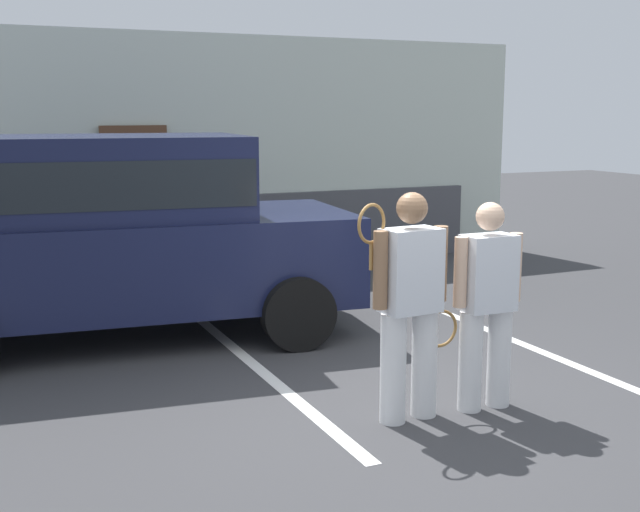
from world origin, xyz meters
name	(u,v)px	position (x,y,z in m)	size (l,w,h in m)	color
ground_plane	(406,415)	(0.00, 0.00, 0.00)	(40.00, 40.00, 0.00)	#38383A
parking_stripe_1	(259,369)	(-0.65, 1.50, 0.00)	(0.12, 4.40, 0.01)	silver
parking_stripe_2	(503,336)	(2.02, 1.50, 0.00)	(0.12, 4.40, 0.01)	silver
house_frontage	(188,162)	(-0.01, 6.18, 1.58)	(10.61, 0.40, 3.36)	silver
parked_suv	(112,227)	(-1.63, 3.07, 1.15)	(4.78, 2.55, 2.05)	#141938
tennis_player_man	(410,303)	(-0.03, -0.07, 0.90)	(0.77, 0.30, 1.71)	white
tennis_player_woman	(486,304)	(0.63, -0.11, 0.83)	(0.86, 0.25, 1.61)	white
potted_plant_by_porch	(337,245)	(1.81, 5.07, 0.43)	(0.58, 0.58, 0.77)	#9E5638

